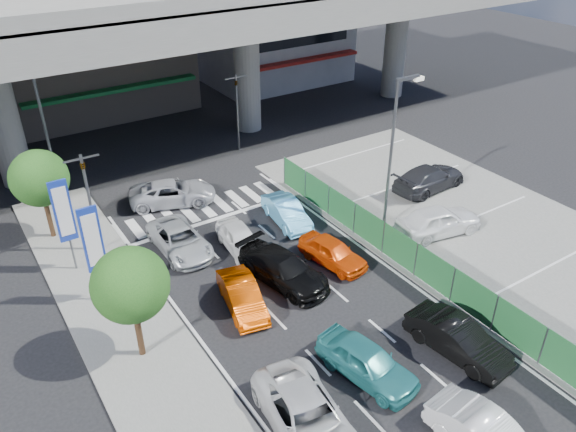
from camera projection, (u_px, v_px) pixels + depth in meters
ground at (351, 346)px, 21.98m from camera, size 120.00×120.00×0.00m
parking_lot at (495, 239)px, 28.58m from camera, size 12.00×28.00×0.06m
sidewalk_left at (143, 354)px, 21.53m from camera, size 4.00×30.00×0.12m
fence_run at (432, 271)px, 24.73m from camera, size 0.16×22.00×1.80m
expressway at (127, 17)px, 33.34m from camera, size 64.00×14.00×10.75m
building_center at (80, 10)px, 41.88m from camera, size 14.00×10.90×15.00m
building_east at (269, 10)px, 49.46m from camera, size 12.00×10.90×12.00m
traffic_light_left at (85, 180)px, 25.68m from camera, size 1.60×1.24×5.20m
traffic_light_right at (237, 94)px, 36.23m from camera, size 1.60×1.24×5.20m
street_lamp_right at (395, 143)px, 27.24m from camera, size 1.65×0.22×8.00m
street_lamp_left at (47, 123)px, 29.52m from camera, size 1.65×0.22×8.00m
signboard_near at (93, 242)px, 22.78m from camera, size 0.80×0.14×4.70m
signboard_far at (64, 214)px, 24.75m from camera, size 0.80×0.14×4.70m
tree_near at (130, 285)px, 19.83m from camera, size 2.80×2.80×4.80m
tree_far at (39, 178)px, 27.01m from camera, size 2.80×2.80×4.80m
sedan_white_mid_left at (307, 418)px, 18.20m from camera, size 2.98×5.25×1.38m
taxi_teal_mid at (367, 362)px, 20.33m from camera, size 2.37×4.29×1.38m
hatch_black_mid_right at (458, 339)px, 21.35m from camera, size 1.97×4.34×1.38m
taxi_orange_left at (242, 296)px, 23.69m from camera, size 2.04×3.94×1.24m
sedan_black_mid at (283, 269)px, 25.24m from camera, size 2.90×5.06×1.38m
taxi_orange_right at (333, 252)px, 26.50m from camera, size 2.07×3.83×1.24m
wagon_silver_front_left at (180, 240)px, 27.40m from camera, size 2.06×4.47×1.24m
sedan_white_front_mid at (240, 239)px, 27.49m from camera, size 1.82×3.79×1.25m
kei_truck_front_right at (287, 212)px, 29.69m from camera, size 1.80×3.99×1.27m
crossing_wagon_silver at (173, 193)px, 31.51m from camera, size 5.24×3.72×1.33m
parked_sedan_white at (438, 220)px, 28.59m from camera, size 4.77×2.61×1.54m
parked_sedan_dgrey at (429, 178)px, 32.85m from camera, size 5.06×2.37×1.43m
traffic_cone at (400, 246)px, 27.36m from camera, size 0.41×0.41×0.65m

